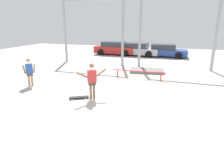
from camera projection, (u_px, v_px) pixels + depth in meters
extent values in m
plane|color=#B2ADA3|center=(105.00, 93.00, 8.17)|extent=(36.00, 36.00, 0.00)
cylinder|color=#8C664C|center=(91.00, 90.00, 7.55)|extent=(0.11, 0.11, 0.73)
cylinder|color=#8C664C|center=(94.00, 90.00, 7.62)|extent=(0.11, 0.11, 0.73)
cube|color=#4C4238|center=(92.00, 83.00, 7.51)|extent=(0.34, 0.33, 0.16)
cube|color=#DB3838|center=(92.00, 76.00, 7.42)|extent=(0.38, 0.38, 0.53)
sphere|color=#8C664C|center=(92.00, 65.00, 7.31)|extent=(0.20, 0.20, 0.20)
cylinder|color=#8C664C|center=(82.00, 75.00, 7.21)|extent=(0.39, 0.38, 0.32)
cylinder|color=#8C664C|center=(101.00, 72.00, 7.58)|extent=(0.39, 0.38, 0.32)
cube|color=black|center=(79.00, 97.00, 7.58)|extent=(0.84, 0.58, 0.01)
cylinder|color=silver|center=(86.00, 96.00, 7.75)|extent=(0.06, 0.05, 0.05)
cylinder|color=silver|center=(86.00, 98.00, 7.54)|extent=(0.06, 0.05, 0.05)
cylinder|color=silver|center=(72.00, 97.00, 7.64)|extent=(0.06, 0.05, 0.05)
cylinder|color=silver|center=(72.00, 99.00, 7.44)|extent=(0.06, 0.05, 0.05)
cube|color=slate|center=(147.00, 71.00, 11.86)|extent=(2.34, 1.41, 0.18)
cylinder|color=red|center=(139.00, 71.00, 10.32)|extent=(3.13, 0.08, 0.06)
cylinder|color=red|center=(118.00, 73.00, 10.73)|extent=(0.07, 0.07, 0.45)
cylinder|color=red|center=(161.00, 77.00, 10.02)|extent=(0.07, 0.07, 0.45)
cylinder|color=#A5A8AD|center=(65.00, 32.00, 14.74)|extent=(0.20, 0.20, 5.05)
cylinder|color=#A5A8AD|center=(123.00, 33.00, 13.31)|extent=(0.20, 0.20, 5.05)
cylinder|color=#A5A8AD|center=(92.00, 0.00, 13.41)|extent=(5.02, 0.16, 0.16)
cylinder|color=#A5A8AD|center=(140.00, 33.00, 12.94)|extent=(0.20, 0.20, 5.05)
cylinder|color=#A5A8AD|center=(216.00, 34.00, 11.51)|extent=(0.20, 0.20, 5.05)
cube|color=red|center=(115.00, 50.00, 18.78)|extent=(4.26, 1.82, 0.70)
cube|color=#2D333D|center=(113.00, 44.00, 18.68)|extent=(2.35, 1.66, 0.50)
cylinder|color=black|center=(128.00, 51.00, 19.28)|extent=(0.65, 0.23, 0.65)
cylinder|color=black|center=(125.00, 53.00, 17.68)|extent=(0.65, 0.23, 0.65)
cylinder|color=black|center=(106.00, 50.00, 19.99)|extent=(0.65, 0.23, 0.65)
cylinder|color=black|center=(101.00, 52.00, 18.39)|extent=(0.65, 0.23, 0.65)
cube|color=#B7BABF|center=(137.00, 51.00, 18.20)|extent=(4.38, 2.06, 0.60)
cube|color=#2D333D|center=(136.00, 45.00, 18.12)|extent=(2.45, 1.80, 0.52)
cylinder|color=black|center=(151.00, 52.00, 18.59)|extent=(0.66, 0.26, 0.65)
cylinder|color=black|center=(149.00, 54.00, 16.99)|extent=(0.66, 0.26, 0.65)
cylinder|color=black|center=(127.00, 50.00, 19.49)|extent=(0.66, 0.26, 0.65)
cylinder|color=black|center=(123.00, 53.00, 17.90)|extent=(0.66, 0.26, 0.65)
cube|color=#284793|center=(165.00, 52.00, 17.50)|extent=(4.22, 1.86, 0.56)
cube|color=#2D333D|center=(164.00, 47.00, 17.41)|extent=(2.35, 1.64, 0.51)
cylinder|color=black|center=(178.00, 53.00, 17.86)|extent=(0.65, 0.25, 0.64)
cylinder|color=black|center=(179.00, 55.00, 16.37)|extent=(0.65, 0.25, 0.64)
cylinder|color=black|center=(153.00, 52.00, 18.69)|extent=(0.65, 0.25, 0.64)
cylinder|color=black|center=(151.00, 54.00, 17.20)|extent=(0.65, 0.25, 0.64)
cylinder|color=tan|center=(32.00, 79.00, 9.13)|extent=(0.10, 0.10, 0.69)
cylinder|color=tan|center=(29.00, 80.00, 9.07)|extent=(0.10, 0.10, 0.69)
cube|color=#4C4238|center=(30.00, 74.00, 9.03)|extent=(0.32, 0.31, 0.15)
cube|color=#3359B2|center=(29.00, 69.00, 8.95)|extent=(0.37, 0.35, 0.50)
sphere|color=tan|center=(28.00, 60.00, 8.84)|extent=(0.19, 0.19, 0.19)
cylinder|color=tan|center=(34.00, 68.00, 9.05)|extent=(0.16, 0.15, 0.46)
cylinder|color=tan|center=(24.00, 69.00, 8.85)|extent=(0.16, 0.15, 0.46)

